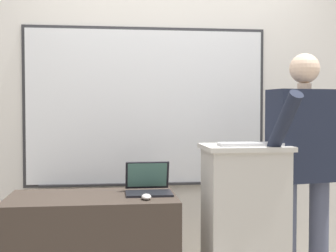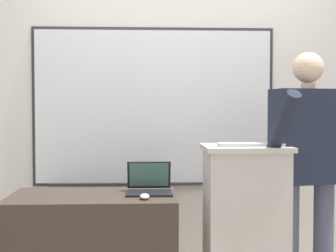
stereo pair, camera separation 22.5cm
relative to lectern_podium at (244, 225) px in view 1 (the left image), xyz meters
The scene contains 8 objects.
back_wall 1.28m from the lectern_podium, 112.31° to the left, with size 6.40×0.17×2.68m.
lectern_podium is the anchor object (origin of this frame).
side_desk 1.00m from the lectern_podium, behind, with size 1.08×0.59×0.73m.
person_presenter 0.60m from the lectern_podium, ahead, with size 0.62×0.59×1.65m.
laptop 0.68m from the lectern_podium, 166.28° to the left, with size 0.30×0.29×0.20m.
wireless_keyboard 0.54m from the lectern_podium, 69.77° to the right, with size 0.40×0.15×0.02m.
computer_mouse_by_laptop 0.68m from the lectern_podium, behind, with size 0.06×0.10×0.03m.
computer_mouse_by_keyboard 0.59m from the lectern_podium, 15.52° to the right, with size 0.06×0.10×0.03m.
Camera 1 is at (-0.49, -2.63, 1.29)m, focal length 50.00 mm.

